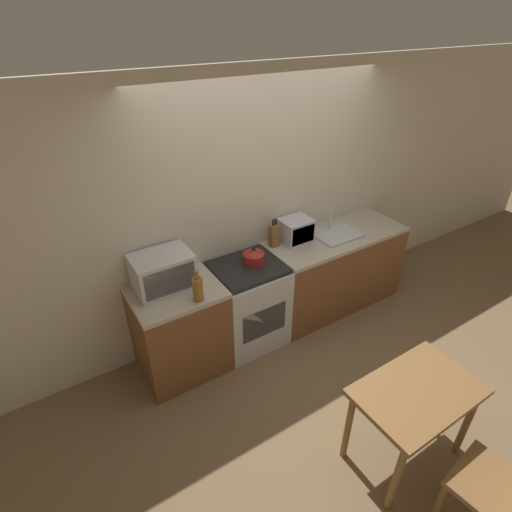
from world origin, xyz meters
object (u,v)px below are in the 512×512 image
(kettle, at_px, (254,256))
(dining_table, at_px, (415,401))
(microwave, at_px, (163,271))
(bottle, at_px, (198,289))
(toaster_oven, at_px, (296,230))
(stove_range, at_px, (248,304))

(kettle, relative_size, dining_table, 0.23)
(kettle, xyz_separation_m, dining_table, (0.23, -1.76, -0.35))
(microwave, xyz_separation_m, bottle, (0.17, -0.33, -0.05))
(bottle, bearing_deg, dining_table, -58.62)
(kettle, distance_m, microwave, 0.87)
(dining_table, bearing_deg, toaster_oven, 79.36)
(microwave, bearing_deg, stove_range, -8.10)
(bottle, bearing_deg, toaster_oven, 16.12)
(toaster_oven, height_order, dining_table, toaster_oven)
(stove_range, xyz_separation_m, microwave, (-0.77, 0.11, 0.61))
(stove_range, relative_size, bottle, 3.15)
(stove_range, relative_size, kettle, 4.36)
(dining_table, bearing_deg, microwave, 120.69)
(kettle, bearing_deg, microwave, 174.63)
(stove_range, bearing_deg, dining_table, -79.44)
(stove_range, bearing_deg, bottle, -160.20)
(bottle, xyz_separation_m, dining_table, (0.93, -1.52, -0.39))
(kettle, distance_m, bottle, 0.74)
(microwave, bearing_deg, dining_table, -59.31)
(stove_range, relative_size, toaster_oven, 2.87)
(microwave, xyz_separation_m, dining_table, (1.10, -1.85, -0.44))
(toaster_oven, bearing_deg, stove_range, -167.27)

